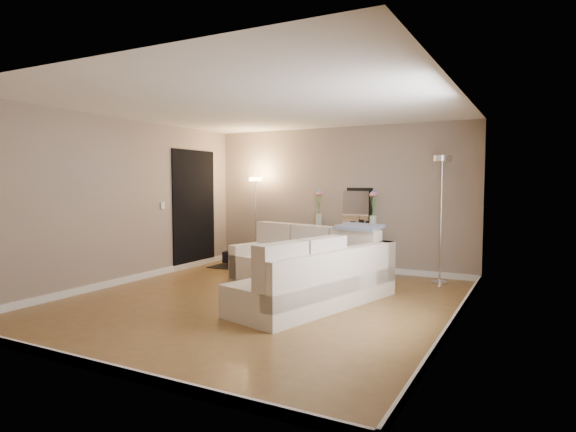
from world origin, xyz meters
The scene contains 23 objects.
floor centered at (0.00, 0.00, -0.01)m, with size 5.00×5.50×0.01m, color brown.
ceiling centered at (0.00, 0.00, 2.60)m, with size 5.00×5.50×0.01m, color white.
wall_back centered at (0.00, 2.76, 1.30)m, with size 5.00×0.02×2.60m, color gray.
wall_front centered at (0.00, -2.76, 1.30)m, with size 5.00×0.02×2.60m, color gray.
wall_left centered at (-2.51, 0.00, 1.30)m, with size 0.02×5.50×2.60m, color gray.
wall_right centered at (2.51, 0.00, 1.30)m, with size 0.02×5.50×2.60m, color gray.
baseboard_back centered at (0.00, 2.73, 0.05)m, with size 5.00×0.03×0.10m, color white.
baseboard_front centered at (0.00, -2.73, 0.05)m, with size 5.00×0.03×0.10m, color white.
baseboard_left centered at (-2.48, 0.00, 0.05)m, with size 0.03×5.50×0.10m, color white.
baseboard_right centered at (2.48, 0.00, 0.05)m, with size 0.03×5.50×0.10m, color white.
doorway centered at (-2.48, 1.70, 1.10)m, with size 0.02×1.20×2.20m, color black.
switch_plate centered at (-2.48, 0.85, 1.20)m, with size 0.02×0.08×0.12m, color white.
sectional_sofa centered at (0.36, 0.69, 0.34)m, with size 2.75×3.08×0.92m.
throw_blanket centered at (0.97, 1.19, 0.95)m, with size 0.66×0.38×0.05m, color slate.
console_table centered at (0.13, 2.61, 0.44)m, with size 1.29×0.45×0.78m.
leaning_mirror centered at (0.22, 2.76, 1.15)m, with size 0.90×0.12×0.70m.
table_decor centered at (0.20, 2.56, 0.82)m, with size 0.54×0.14×0.13m.
flower_vase_left centered at (-0.33, 2.65, 1.07)m, with size 0.15×0.13×0.67m.
flower_vase_right centered at (0.74, 2.55, 1.07)m, with size 0.15×0.13×0.67m.
floor_lamp_lit centered at (-1.57, 2.43, 1.20)m, with size 0.25×0.25×1.70m.
floor_lamp_unlit centered at (1.93, 2.29, 1.42)m, with size 0.35×0.35×2.01m.
charcoal_rug centered at (-1.65, 2.11, 0.01)m, with size 1.11×0.83×0.01m, color black.
black_bag centered at (-1.84, 2.01, 0.19)m, with size 0.31×0.22×0.20m, color black.
Camera 1 is at (3.32, -5.47, 1.60)m, focal length 30.00 mm.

